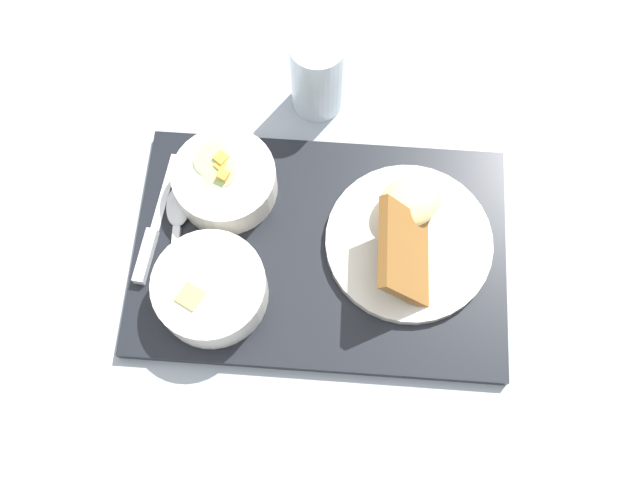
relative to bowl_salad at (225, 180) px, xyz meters
The scene contains 8 objects.
ground_plane 0.15m from the bowl_salad, 37.81° to the right, with size 4.00×4.00×0.00m, color #99A3AD.
serving_tray 0.14m from the bowl_salad, 37.81° to the right, with size 0.48×0.35×0.02m.
bowl_salad is the anchor object (origin of this frame).
bowl_soup 0.14m from the bowl_salad, 97.22° to the right, with size 0.13×0.13×0.05m.
plate_main 0.23m from the bowl_salad, 20.02° to the right, with size 0.20×0.20×0.09m.
knife 0.12m from the bowl_salad, 143.83° to the right, with size 0.05×0.17×0.01m.
spoon 0.08m from the bowl_salad, 145.14° to the right, with size 0.03×0.15×0.01m.
glass_water 0.18m from the bowl_salad, 47.41° to the left, with size 0.07×0.07×0.12m.
Camera 1 is at (-0.02, -0.27, 0.79)m, focal length 38.00 mm.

